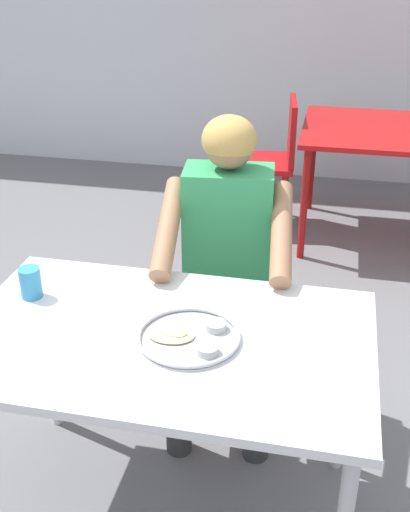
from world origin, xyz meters
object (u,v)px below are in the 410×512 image
table_foreground (165,355)px  thali_tray (190,337)px  drinking_cup (30,282)px  chair_red_left (272,154)px  table_background_red (380,140)px  diner_foreground (226,251)px  chair_foreground (230,278)px

table_foreground → thali_tray: 0.12m
table_foreground → drinking_cup: drinking_cup is taller
chair_red_left → table_foreground: bearing=-91.1°
table_background_red → chair_red_left: bearing=174.1°
table_foreground → chair_red_left: 2.50m
table_foreground → diner_foreground: size_ratio=1.02×
table_background_red → chair_red_left: size_ratio=1.11×
drinking_cup → table_background_red: (1.20, 2.30, -0.13)m
diner_foreground → chair_red_left: 1.90m
thali_tray → diner_foreground: (-0.00, 0.62, -0.02)m
chair_foreground → diner_foreground: bearing=-85.3°
drinking_cup → chair_red_left: bearing=77.3°
chair_foreground → thali_tray: bearing=-88.6°
thali_tray → drinking_cup: (-0.57, 0.13, 0.04)m
table_foreground → chair_red_left: chair_red_left is taller
diner_foreground → chair_red_left: (-0.03, 1.89, -0.23)m
table_background_red → thali_tray: bearing=-104.6°
chair_foreground → diner_foreground: size_ratio=0.69×
table_background_red → chair_red_left: 0.69m
thali_tray → table_background_red: (0.63, 2.43, -0.09)m
chair_foreground → chair_red_left: 1.67m
thali_tray → chair_red_left: bearing=90.8°
drinking_cup → diner_foreground: diner_foreground is taller
drinking_cup → thali_tray: bearing=-13.2°
thali_tray → table_foreground: bearing=174.8°
chair_foreground → table_background_red: size_ratio=0.89×
table_foreground → table_background_red: bearing=73.6°
thali_tray → drinking_cup: size_ratio=2.97×
diner_foreground → table_background_red: diner_foreground is taller
thali_tray → chair_foreground: size_ratio=0.37×
drinking_cup → chair_foreground: size_ratio=0.12×
diner_foreground → table_background_red: bearing=70.7°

